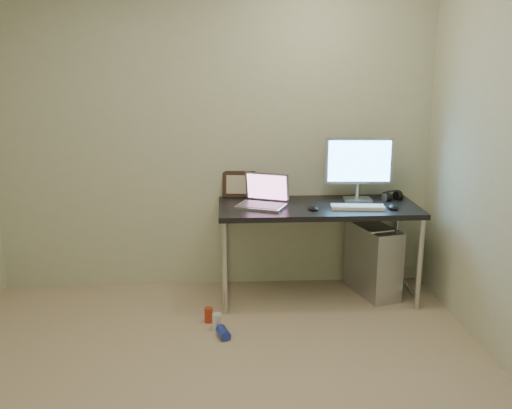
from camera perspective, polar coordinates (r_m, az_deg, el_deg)
The scene contains 17 objects.
floor at distance 3.34m, azimuth -4.18°, elevation -18.98°, with size 3.50×3.50×0.00m, color tan.
wall_back at distance 4.59m, azimuth -4.18°, elevation 6.88°, with size 3.50×0.02×2.50m, color beige.
desk at distance 4.43m, azimuth 6.20°, elevation -1.09°, with size 1.53×0.67×0.75m.
tower_computer at distance 4.69m, azimuth 11.58°, elevation -5.41°, with size 0.37×0.58×0.60m.
cable_a at distance 4.86m, azimuth 10.38°, elevation -3.19°, with size 0.01×0.01×0.70m, color black.
cable_b at distance 4.86m, azimuth 11.45°, elevation -3.45°, with size 0.01×0.01×0.72m, color black.
can_red at distance 4.18m, azimuth -4.77°, elevation -10.96°, with size 0.06×0.06×0.11m, color #AF341D.
can_white at distance 4.07m, azimuth -3.92°, elevation -11.62°, with size 0.07×0.07×0.12m, color silver.
can_blue at distance 3.97m, azimuth -3.29°, elevation -12.68°, with size 0.07×0.07×0.13m, color #2234B2.
laptop at distance 4.35m, azimuth 0.76°, elevation 0.60°, with size 0.44×0.40×0.24m.
monitor at distance 4.56m, azimuth 10.24°, elevation 4.03°, with size 0.54×0.17×0.50m.
keyboard at distance 4.35m, azimuth 10.12°, elevation -0.25°, with size 0.40×0.13×0.02m, color white.
mouse_right at distance 4.39m, azimuth 13.53°, elevation -0.16°, with size 0.08×0.12×0.04m, color black.
mouse_left at distance 4.26m, azimuth 5.75°, elevation -0.29°, with size 0.07×0.11×0.04m, color black.
headphones at distance 4.67m, azimuth 13.46°, elevation 0.75°, with size 0.17×0.10×0.10m.
picture_frame at distance 4.63m, azimuth -1.73°, elevation 2.04°, with size 0.27×0.03×0.21m, color black.
webcam at distance 4.63m, azimuth 0.32°, elevation 1.78°, with size 0.05×0.04×0.12m.
Camera 1 is at (0.07, -2.80, 1.82)m, focal length 40.00 mm.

